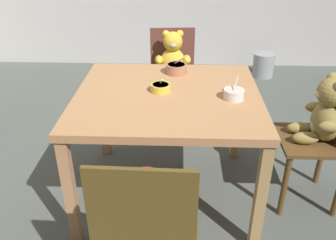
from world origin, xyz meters
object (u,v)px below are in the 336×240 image
object	(u,v)px
dining_table	(168,106)
porridge_bowl_white_near_right	(234,94)
teddy_chair_near_front	(147,224)
porridge_bowl_terracotta_far_center	(176,68)
porridge_bowl_yellow_center	(161,88)
metal_pail	(263,65)
teddy_chair_near_right	(325,120)
teddy_chair_far_center	(173,68)

from	to	relation	value
dining_table	porridge_bowl_white_near_right	bearing A→B (deg)	-8.70
porridge_bowl_white_near_right	dining_table	bearing A→B (deg)	171.30
teddy_chair_near_front	porridge_bowl_terracotta_far_center	xyz separation A→B (m)	(0.09, 1.21, 0.19)
porridge_bowl_terracotta_far_center	porridge_bowl_yellow_center	xyz separation A→B (m)	(-0.09, -0.30, -0.01)
porridge_bowl_white_near_right	metal_pail	bearing A→B (deg)	73.08
teddy_chair_near_right	porridge_bowl_yellow_center	distance (m)	0.99
porridge_bowl_yellow_center	metal_pail	world-z (taller)	porridge_bowl_yellow_center
dining_table	teddy_chair_near_right	world-z (taller)	teddy_chair_near_right
teddy_chair_far_center	porridge_bowl_yellow_center	xyz separation A→B (m)	(-0.05, -0.84, 0.19)
porridge_bowl_white_near_right	porridge_bowl_yellow_center	xyz separation A→B (m)	(-0.42, 0.08, -0.01)
teddy_chair_far_center	teddy_chair_near_right	world-z (taller)	teddy_chair_near_right
dining_table	metal_pail	size ratio (longest dim) A/B	3.91
dining_table	porridge_bowl_white_near_right	size ratio (longest dim) A/B	9.00
teddy_chair_near_front	porridge_bowl_terracotta_far_center	bearing A→B (deg)	-2.73
porridge_bowl_white_near_right	porridge_bowl_yellow_center	size ratio (longest dim) A/B	0.97
porridge_bowl_terracotta_far_center	metal_pail	world-z (taller)	porridge_bowl_terracotta_far_center
teddy_chair_far_center	porridge_bowl_yellow_center	bearing A→B (deg)	-8.10
teddy_chair_near_front	teddy_chair_far_center	distance (m)	1.75
porridge_bowl_terracotta_far_center	metal_pail	size ratio (longest dim) A/B	0.50
dining_table	teddy_chair_near_right	xyz separation A→B (m)	(0.93, -0.02, -0.07)
teddy_chair_near_front	porridge_bowl_white_near_right	xyz separation A→B (m)	(0.42, 0.83, 0.19)
metal_pail	porridge_bowl_terracotta_far_center	bearing A→B (deg)	-118.81
dining_table	porridge_bowl_yellow_center	xyz separation A→B (m)	(-0.04, 0.03, 0.10)
dining_table	porridge_bowl_yellow_center	size ratio (longest dim) A/B	8.74
teddy_chair_far_center	porridge_bowl_yellow_center	world-z (taller)	teddy_chair_far_center
porridge_bowl_terracotta_far_center	teddy_chair_near_front	bearing A→B (deg)	-94.20
teddy_chair_near_front	teddy_chair_far_center	size ratio (longest dim) A/B	1.08
porridge_bowl_yellow_center	dining_table	bearing A→B (deg)	-32.16
teddy_chair_near_right	porridge_bowl_yellow_center	world-z (taller)	teddy_chair_near_right
teddy_chair_far_center	dining_table	bearing A→B (deg)	-5.19
porridge_bowl_terracotta_far_center	porridge_bowl_yellow_center	distance (m)	0.31
porridge_bowl_white_near_right	porridge_bowl_yellow_center	world-z (taller)	porridge_bowl_white_near_right
teddy_chair_near_right	metal_pail	size ratio (longest dim) A/B	3.43
teddy_chair_near_right	porridge_bowl_yellow_center	bearing A→B (deg)	-3.09
teddy_chair_near_right	porridge_bowl_yellow_center	size ratio (longest dim) A/B	7.66
dining_table	metal_pail	distance (m)	2.45
porridge_bowl_terracotta_far_center	metal_pail	bearing A→B (deg)	61.19
porridge_bowl_terracotta_far_center	teddy_chair_far_center	bearing A→B (deg)	93.87
porridge_bowl_white_near_right	metal_pail	distance (m)	2.39
teddy_chair_far_center	porridge_bowl_white_near_right	distance (m)	1.02
teddy_chair_near_front	metal_pail	distance (m)	3.25
dining_table	porridge_bowl_terracotta_far_center	size ratio (longest dim) A/B	7.84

